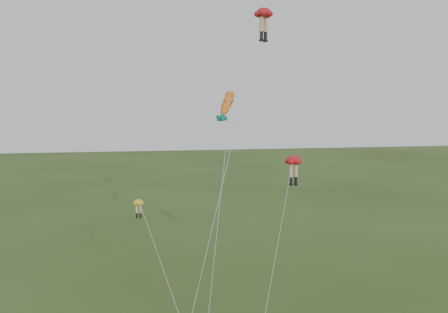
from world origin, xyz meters
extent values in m
ellipsoid|color=red|center=(5.13, 7.60, 23.47)|extent=(2.16, 2.16, 0.79)
cylinder|color=#DBAD81|center=(4.92, 7.48, 22.55)|extent=(0.35, 0.35, 1.20)
cylinder|color=black|center=(4.92, 7.48, 21.65)|extent=(0.27, 0.27, 0.60)
cube|color=black|center=(4.92, 7.48, 21.26)|extent=(0.35, 0.40, 0.17)
cylinder|color=#DBAD81|center=(5.33, 7.73, 22.55)|extent=(0.35, 0.35, 1.20)
cylinder|color=black|center=(5.33, 7.73, 21.65)|extent=(0.27, 0.27, 0.60)
cube|color=black|center=(5.33, 7.73, 21.26)|extent=(0.35, 0.40, 0.17)
cylinder|color=silver|center=(1.13, 2.65, 12.04)|extent=(8.04, 9.96, 23.65)
ellipsoid|color=red|center=(7.39, 6.35, 11.63)|extent=(1.64, 1.64, 0.72)
cylinder|color=#DBAD81|center=(7.17, 6.31, 10.78)|extent=(0.32, 0.32, 1.10)
cylinder|color=black|center=(7.17, 6.31, 9.95)|extent=(0.25, 0.25, 0.55)
cube|color=black|center=(7.17, 6.31, 9.59)|extent=(0.22, 0.34, 0.16)
cylinder|color=#DBAD81|center=(7.61, 6.38, 10.78)|extent=(0.32, 0.32, 1.10)
cylinder|color=black|center=(7.61, 6.38, 9.95)|extent=(0.25, 0.25, 0.55)
cube|color=black|center=(7.61, 6.38, 9.59)|extent=(0.22, 0.34, 0.16)
cylinder|color=silver|center=(4.89, 2.38, 6.10)|extent=(5.04, 7.96, 11.78)
ellipsoid|color=yellow|center=(-5.12, 6.14, 8.67)|extent=(0.96, 0.96, 0.43)
cylinder|color=#DBAD81|center=(-5.25, 6.16, 8.16)|extent=(0.19, 0.19, 0.66)
cylinder|color=black|center=(-5.25, 6.16, 7.66)|extent=(0.15, 0.15, 0.33)
cube|color=black|center=(-5.25, 6.16, 7.45)|extent=(0.13, 0.20, 0.10)
cylinder|color=#DBAD81|center=(-4.99, 6.13, 8.16)|extent=(0.19, 0.19, 0.66)
cylinder|color=black|center=(-4.99, 6.13, 7.66)|extent=(0.15, 0.15, 0.33)
cube|color=black|center=(-4.99, 6.13, 7.45)|extent=(0.13, 0.20, 0.10)
cylinder|color=silver|center=(-3.57, 1.31, 4.55)|extent=(3.14, 9.70, 8.69)
ellipsoid|color=yellow|center=(2.62, 10.03, 16.22)|extent=(2.24, 2.54, 2.66)
sphere|color=yellow|center=(2.62, 10.03, 16.22)|extent=(1.49, 1.56, 1.27)
cone|color=#137D63|center=(2.62, 10.03, 16.22)|extent=(1.29, 1.39, 1.19)
cone|color=#137D63|center=(2.62, 10.03, 16.22)|extent=(1.29, 1.39, 1.19)
cone|color=#137D63|center=(2.62, 10.03, 16.22)|extent=(0.73, 0.78, 0.66)
cone|color=#137D63|center=(2.62, 10.03, 16.22)|extent=(0.73, 0.78, 0.66)
cone|color=red|center=(2.62, 10.03, 16.22)|extent=(0.75, 0.80, 0.66)
cylinder|color=silver|center=(0.68, 4.26, 8.22)|extent=(3.92, 11.57, 16.02)
camera|label=1|loc=(-6.20, -31.98, 15.92)|focal=40.00mm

